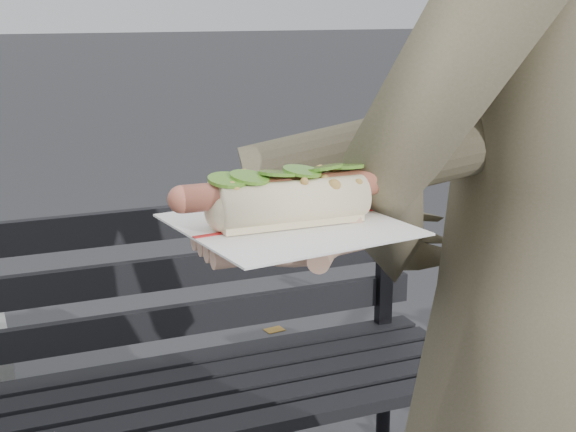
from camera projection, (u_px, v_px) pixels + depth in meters
name	position (u px, v px, depth m)	size (l,w,h in m)	color
park_bench	(154.00, 366.00, 1.88)	(1.50, 0.44, 0.88)	black
person	(533.00, 355.00, 1.03)	(0.66, 0.44, 1.82)	#4F4C35
held_hotdog	(426.00, 155.00, 0.86)	(0.62, 0.31, 0.20)	#4F4C35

